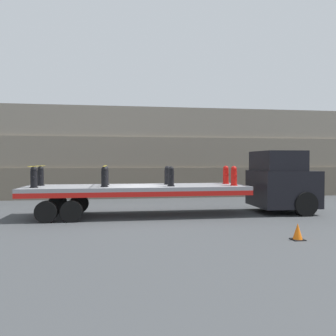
{
  "coord_description": "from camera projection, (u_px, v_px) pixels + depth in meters",
  "views": [
    {
      "loc": [
        -0.7,
        -14.35,
        2.39
      ],
      "look_at": [
        1.35,
        0.0,
        2.09
      ],
      "focal_mm": 35.0,
      "sensor_mm": 36.0,
      "label": 1
    }
  ],
  "objects": [
    {
      "name": "flatbed_trailer",
      "position": [
        125.0,
        191.0,
        14.26
      ],
      "size": [
        9.59,
        2.64,
        1.32
      ],
      "color": "gray",
      "rests_on": "ground_plane"
    },
    {
      "name": "fire_hydrant_black_near_2",
      "position": [
        171.0,
        176.0,
        13.96
      ],
      "size": [
        0.33,
        0.5,
        0.86
      ],
      "color": "black",
      "rests_on": "flatbed_trailer"
    },
    {
      "name": "traffic_cone",
      "position": [
        298.0,
        232.0,
        9.93
      ],
      "size": [
        0.37,
        0.37,
        0.51
      ],
      "color": "black",
      "rests_on": "ground_plane"
    },
    {
      "name": "cargo_strap_middle",
      "position": [
        105.0,
        166.0,
        14.11
      ],
      "size": [
        0.05,
        2.74,
        0.01
      ],
      "color": "yellow",
      "rests_on": "fire_hydrant_black_near_1"
    },
    {
      "name": "fire_hydrant_red_near_3",
      "position": [
        234.0,
        176.0,
        14.36
      ],
      "size": [
        0.33,
        0.5,
        0.86
      ],
      "color": "red",
      "rests_on": "flatbed_trailer"
    },
    {
      "name": "ground_plane",
      "position": [
        138.0,
        216.0,
        14.36
      ],
      "size": [
        120.0,
        120.0,
        0.0
      ],
      "primitive_type": "plane",
      "color": "#3F4244"
    },
    {
      "name": "truck_cab",
      "position": [
        283.0,
        182.0,
        15.29
      ],
      "size": [
        2.62,
        2.66,
        2.86
      ],
      "color": "black",
      "rests_on": "ground_plane"
    },
    {
      "name": "fire_hydrant_black_near_0",
      "position": [
        34.0,
        177.0,
        13.17
      ],
      "size": [
        0.33,
        0.5,
        0.86
      ],
      "color": "black",
      "rests_on": "flatbed_trailer"
    },
    {
      "name": "fire_hydrant_black_near_1",
      "position": [
        104.0,
        177.0,
        13.57
      ],
      "size": [
        0.33,
        0.5,
        0.86
      ],
      "color": "black",
      "rests_on": "flatbed_trailer"
    },
    {
      "name": "fire_hydrant_black_far_0",
      "position": [
        41.0,
        176.0,
        14.28
      ],
      "size": [
        0.33,
        0.5,
        0.86
      ],
      "color": "black",
      "rests_on": "flatbed_trailer"
    },
    {
      "name": "cargo_strap_rear",
      "position": [
        37.0,
        166.0,
        13.72
      ],
      "size": [
        0.05,
        2.74,
        0.01
      ],
      "color": "yellow",
      "rests_on": "fire_hydrant_black_near_0"
    },
    {
      "name": "rock_cliff",
      "position": [
        132.0,
        153.0,
        22.4
      ],
      "size": [
        60.0,
        3.3,
        5.93
      ],
      "color": "#706656",
      "rests_on": "ground_plane"
    },
    {
      "name": "fire_hydrant_black_far_2",
      "position": [
        167.0,
        175.0,
        15.07
      ],
      "size": [
        0.33,
        0.5,
        0.86
      ],
      "color": "black",
      "rests_on": "flatbed_trailer"
    },
    {
      "name": "fire_hydrant_black_far_1",
      "position": [
        106.0,
        176.0,
        14.67
      ],
      "size": [
        0.33,
        0.5,
        0.86
      ],
      "color": "black",
      "rests_on": "flatbed_trailer"
    },
    {
      "name": "fire_hydrant_red_far_3",
      "position": [
        226.0,
        175.0,
        15.47
      ],
      "size": [
        0.33,
        0.5,
        0.86
      ],
      "color": "red",
      "rests_on": "flatbed_trailer"
    }
  ]
}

